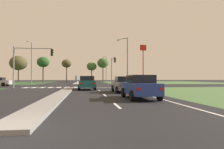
# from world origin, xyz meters

# --- Properties ---
(ground_plane) EXTENTS (200.00, 200.00, 0.00)m
(ground_plane) POSITION_xyz_m (0.00, 30.00, 0.00)
(ground_plane) COLOR black
(grass_verge_far_right) EXTENTS (35.00, 35.00, 0.01)m
(grass_verge_far_right) POSITION_xyz_m (25.50, 54.50, 0.00)
(grass_verge_far_right) COLOR #476B38
(grass_verge_far_right) RESTS_ON ground
(median_island_near) EXTENTS (1.20, 22.00, 0.14)m
(median_island_near) POSITION_xyz_m (0.00, 11.00, 0.07)
(median_island_near) COLOR gray
(median_island_near) RESTS_ON ground
(median_island_far) EXTENTS (1.20, 36.00, 0.14)m
(median_island_far) POSITION_xyz_m (0.00, 55.00, 0.07)
(median_island_far) COLOR #ADA89E
(median_island_far) RESTS_ON ground
(lane_dash_near) EXTENTS (0.14, 2.00, 0.01)m
(lane_dash_near) POSITION_xyz_m (3.50, 4.73, 0.01)
(lane_dash_near) COLOR silver
(lane_dash_near) RESTS_ON ground
(lane_dash_second) EXTENTS (0.14, 2.00, 0.01)m
(lane_dash_second) POSITION_xyz_m (3.50, 10.73, 0.01)
(lane_dash_second) COLOR silver
(lane_dash_second) RESTS_ON ground
(lane_dash_third) EXTENTS (0.14, 2.00, 0.01)m
(lane_dash_third) POSITION_xyz_m (3.50, 16.73, 0.01)
(lane_dash_third) COLOR silver
(lane_dash_third) RESTS_ON ground
(lane_dash_fourth) EXTENTS (0.14, 2.00, 0.01)m
(lane_dash_fourth) POSITION_xyz_m (3.50, 22.73, 0.01)
(lane_dash_fourth) COLOR silver
(lane_dash_fourth) RESTS_ON ground
(edge_line_right) EXTENTS (0.14, 24.00, 0.01)m
(edge_line_right) POSITION_xyz_m (6.85, 12.00, 0.01)
(edge_line_right) COLOR silver
(edge_line_right) RESTS_ON ground
(stop_bar_near) EXTENTS (6.40, 0.50, 0.01)m
(stop_bar_near) POSITION_xyz_m (3.80, 23.00, 0.01)
(stop_bar_near) COLOR silver
(stop_bar_near) RESTS_ON ground
(crosswalk_bar_near) EXTENTS (0.70, 2.80, 0.01)m
(crosswalk_bar_near) POSITION_xyz_m (-6.40, 24.80, 0.01)
(crosswalk_bar_near) COLOR silver
(crosswalk_bar_near) RESTS_ON ground
(crosswalk_bar_second) EXTENTS (0.70, 2.80, 0.01)m
(crosswalk_bar_second) POSITION_xyz_m (-5.25, 24.80, 0.01)
(crosswalk_bar_second) COLOR silver
(crosswalk_bar_second) RESTS_ON ground
(crosswalk_bar_third) EXTENTS (0.70, 2.80, 0.01)m
(crosswalk_bar_third) POSITION_xyz_m (-4.10, 24.80, 0.01)
(crosswalk_bar_third) COLOR silver
(crosswalk_bar_third) RESTS_ON ground
(crosswalk_bar_fourth) EXTENTS (0.70, 2.80, 0.01)m
(crosswalk_bar_fourth) POSITION_xyz_m (-2.95, 24.80, 0.01)
(crosswalk_bar_fourth) COLOR silver
(crosswalk_bar_fourth) RESTS_ON ground
(crosswalk_bar_fifth) EXTENTS (0.70, 2.80, 0.01)m
(crosswalk_bar_fifth) POSITION_xyz_m (-1.80, 24.80, 0.01)
(crosswalk_bar_fifth) COLOR silver
(crosswalk_bar_fifth) RESTS_ON ground
(crosswalk_bar_sixth) EXTENTS (0.70, 2.80, 0.01)m
(crosswalk_bar_sixth) POSITION_xyz_m (-0.65, 24.80, 0.01)
(crosswalk_bar_sixth) COLOR silver
(crosswalk_bar_sixth) RESTS_ON ground
(crosswalk_bar_seventh) EXTENTS (0.70, 2.80, 0.01)m
(crosswalk_bar_seventh) POSITION_xyz_m (0.50, 24.80, 0.01)
(crosswalk_bar_seventh) COLOR silver
(crosswalk_bar_seventh) RESTS_ON ground
(car_blue_near) EXTENTS (1.94, 4.15, 1.57)m
(car_blue_near) POSITION_xyz_m (5.55, 7.80, 0.80)
(car_blue_near) COLOR navy
(car_blue_near) RESTS_ON ground
(car_teal_third) EXTENTS (2.04, 4.53, 1.61)m
(car_teal_third) POSITION_xyz_m (2.20, 18.69, 0.82)
(car_teal_third) COLOR #19565B
(car_teal_third) RESTS_ON ground
(car_grey_fourth) EXTENTS (2.09, 4.28, 1.53)m
(car_grey_fourth) POSITION_xyz_m (5.73, 13.87, 0.78)
(car_grey_fourth) COLOR slate
(car_grey_fourth) RESTS_ON ground
(traffic_signal_near_left) EXTENTS (5.34, 0.32, 5.70)m
(traffic_signal_near_left) POSITION_xyz_m (-5.66, 23.40, 3.97)
(traffic_signal_near_left) COLOR gray
(traffic_signal_near_left) RESTS_ON ground
(traffic_signal_far_right) EXTENTS (0.32, 4.91, 5.55)m
(traffic_signal_far_right) POSITION_xyz_m (7.60, 34.81, 3.84)
(traffic_signal_far_right) COLOR gray
(traffic_signal_far_right) RESTS_ON ground
(street_lamp_second) EXTENTS (1.68, 1.67, 8.03)m
(street_lamp_second) POSITION_xyz_m (8.74, 26.93, 4.54)
(street_lamp_second) COLOR gray
(street_lamp_second) RESTS_ON ground
(street_lamp_third) EXTENTS (0.57, 2.32, 8.76)m
(street_lamp_third) POSITION_xyz_m (-8.91, 37.44, 4.93)
(street_lamp_third) COLOR gray
(street_lamp_third) RESTS_ON ground
(street_lamp_fourth) EXTENTS (1.29, 1.88, 8.47)m
(street_lamp_fourth) POSITION_xyz_m (8.79, 59.32, 4.76)
(street_lamp_fourth) COLOR gray
(street_lamp_fourth) RESTS_ON ground
(pedestrian_at_median) EXTENTS (0.34, 0.34, 1.91)m
(pedestrian_at_median) POSITION_xyz_m (0.06, 40.38, 1.31)
(pedestrian_at_median) COLOR #232833
(pedestrian_at_median) RESTS_ON median_island_far
(fastfood_pole_sign) EXTENTS (1.80, 0.40, 10.87)m
(fastfood_pole_sign) POSITION_xyz_m (18.55, 50.03, 7.98)
(fastfood_pole_sign) COLOR red
(fastfood_pole_sign) RESTS_ON ground
(treeline_near) EXTENTS (5.26, 5.26, 8.28)m
(treeline_near) POSITION_xyz_m (-18.46, 60.08, 6.03)
(treeline_near) COLOR #423323
(treeline_near) RESTS_ON ground
(treeline_second) EXTENTS (3.94, 3.94, 8.21)m
(treeline_second) POSITION_xyz_m (-11.35, 61.65, 6.48)
(treeline_second) COLOR #423323
(treeline_second) RESTS_ON ground
(treeline_third) EXTENTS (3.29, 3.29, 7.71)m
(treeline_third) POSITION_xyz_m (-4.12, 63.87, 6.25)
(treeline_third) COLOR #423323
(treeline_third) RESTS_ON ground
(treeline_fourth) EXTENTS (3.40, 3.40, 6.82)m
(treeline_fourth) POSITION_xyz_m (4.36, 63.93, 5.34)
(treeline_fourth) COLOR #423323
(treeline_fourth) RESTS_ON ground
(treeline_fifth) EXTENTS (3.93, 3.93, 8.19)m
(treeline_fifth) POSITION_xyz_m (8.21, 63.01, 6.48)
(treeline_fifth) COLOR #423323
(treeline_fifth) RESTS_ON ground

